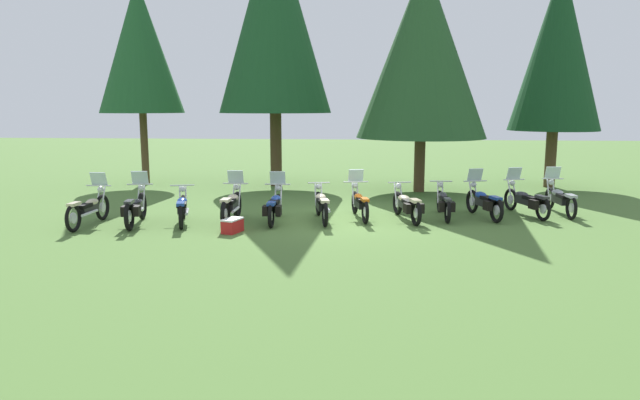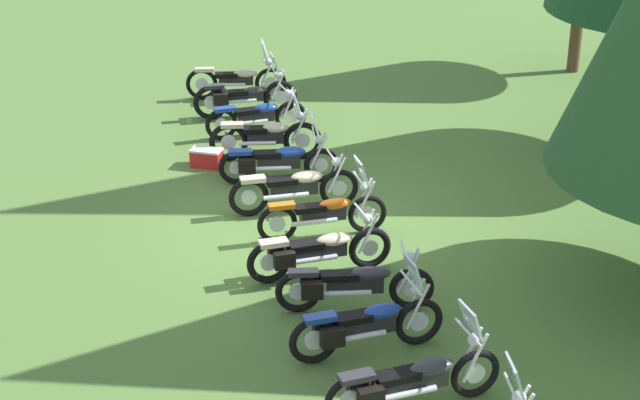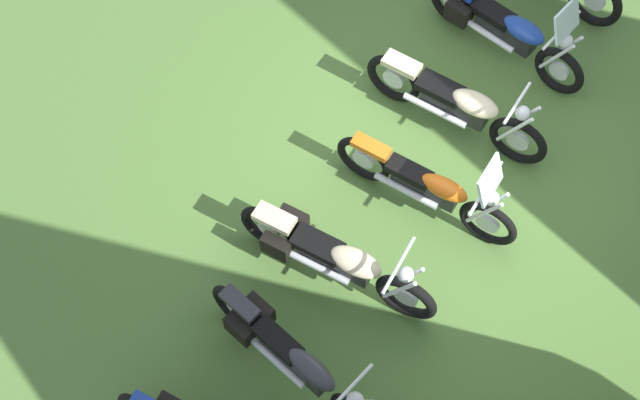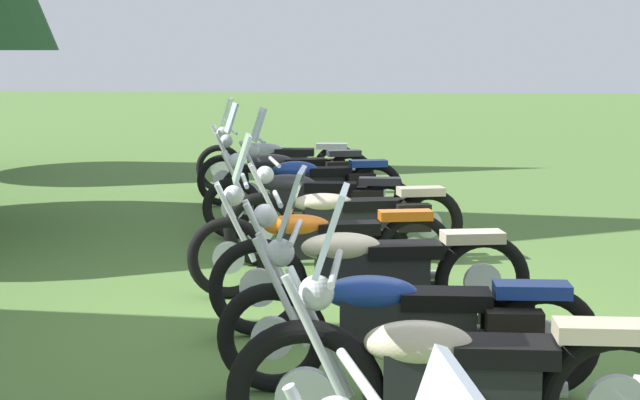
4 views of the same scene
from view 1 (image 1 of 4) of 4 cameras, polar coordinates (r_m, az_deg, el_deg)
ground_plane at (r=16.04m, az=1.96°, el=-2.01°), size 80.00×80.00×0.00m
motorcycle_0 at (r=16.41m, az=-22.18°, el=-0.77°), size 0.71×2.31×1.37m
motorcycle_1 at (r=16.06m, az=-18.02°, el=-0.75°), size 0.82×2.30×1.40m
motorcycle_2 at (r=15.91m, az=-13.67°, el=-0.74°), size 0.84×2.13×1.00m
motorcycle_3 at (r=15.72m, az=-8.86°, el=-0.52°), size 0.71×2.23×1.40m
motorcycle_4 at (r=15.69m, az=-4.55°, el=-0.58°), size 0.73×2.27×1.34m
motorcycle_5 at (r=15.82m, az=0.16°, el=-0.44°), size 0.74×2.31×1.01m
motorcycle_6 at (r=16.24m, az=4.00°, el=-0.24°), size 0.78×2.20×1.35m
motorcycle_7 at (r=16.09m, az=8.73°, el=-0.48°), size 0.96×2.29×1.00m
motorcycle_8 at (r=16.64m, az=12.34°, el=-0.28°), size 0.66×2.33×0.99m
motorcycle_9 at (r=16.92m, az=16.19°, el=-0.16°), size 0.94×2.17×1.36m
motorcycle_10 at (r=17.66m, az=20.07°, el=-0.01°), size 1.01×2.30×1.35m
motorcycle_11 at (r=18.27m, az=22.96°, el=0.16°), size 0.65×2.37×1.35m
pine_tree_0 at (r=24.59m, az=-17.67°, el=14.45°), size 3.36×3.36×8.18m
pine_tree_1 at (r=23.17m, az=-4.61°, el=18.03°), size 4.43×4.43×10.46m
pine_tree_2 at (r=21.62m, az=10.28°, el=14.55°), size 4.77×4.77×8.34m
pine_tree_3 at (r=24.30m, az=22.79°, el=13.91°), size 3.45×3.45×8.58m
picnic_cooler at (r=14.59m, az=-8.79°, el=-2.54°), size 0.51×0.67×0.36m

